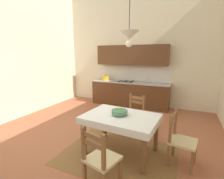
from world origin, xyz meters
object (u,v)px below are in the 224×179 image
object	(u,v)px
dining_chair_window_side	(181,140)
dining_chair_kitchen_side	(134,115)
pendant_lamp	(129,36)
kitchen_cabinetry	(130,83)
dining_chair_camera_side	(100,159)
fruit_bowl	(120,112)
dining_table	(121,122)

from	to	relation	value
dining_chair_window_side	dining_chair_kitchen_side	bearing A→B (deg)	142.41
pendant_lamp	dining_chair_window_side	bearing A→B (deg)	5.43
kitchen_cabinetry	dining_chair_camera_side	xyz separation A→B (m)	(0.86, -3.95, -0.41)
dining_chair_camera_side	fruit_bowl	xyz separation A→B (m)	(-0.09, 0.95, 0.37)
dining_chair_camera_side	dining_chair_window_side	distance (m)	1.42
dining_chair_camera_side	fruit_bowl	world-z (taller)	dining_chair_camera_side
dining_table	dining_chair_kitchen_side	xyz separation A→B (m)	(-0.01, 0.91, -0.18)
kitchen_cabinetry	pendant_lamp	bearing A→B (deg)	-72.86
fruit_bowl	pendant_lamp	xyz separation A→B (m)	(0.17, -0.02, 1.36)
fruit_bowl	pendant_lamp	bearing A→B (deg)	-8.47
kitchen_cabinetry	dining_table	bearing A→B (deg)	-75.15
fruit_bowl	dining_table	bearing A→B (deg)	-33.65
fruit_bowl	pendant_lamp	distance (m)	1.37
dining_table	fruit_bowl	bearing A→B (deg)	146.35
dining_chair_window_side	dining_chair_kitchen_side	xyz separation A→B (m)	(-1.07, 0.82, 0.00)
dining_chair_window_side	fruit_bowl	bearing A→B (deg)	-176.68
dining_chair_camera_side	pendant_lamp	distance (m)	1.96
kitchen_cabinetry	dining_table	size ratio (longest dim) A/B	2.00
fruit_bowl	dining_chair_camera_side	bearing A→B (deg)	-84.44
kitchen_cabinetry	dining_chair_camera_side	bearing A→B (deg)	-77.73
kitchen_cabinetry	dining_chair_kitchen_side	bearing A→B (deg)	-69.54
fruit_bowl	pendant_lamp	size ratio (longest dim) A/B	0.37
dining_chair_kitchen_side	pendant_lamp	world-z (taller)	pendant_lamp
kitchen_cabinetry	dining_chair_window_side	size ratio (longest dim) A/B	3.07
kitchen_cabinetry	dining_chair_camera_side	world-z (taller)	kitchen_cabinetry
kitchen_cabinetry	pendant_lamp	xyz separation A→B (m)	(0.93, -3.02, 1.32)
dining_chair_window_side	dining_chair_kitchen_side	world-z (taller)	same
dining_table	pendant_lamp	xyz separation A→B (m)	(0.13, -0.00, 1.55)
kitchen_cabinetry	dining_chair_camera_side	distance (m)	4.07
dining_chair_kitchen_side	fruit_bowl	bearing A→B (deg)	-91.42
dining_chair_window_side	pendant_lamp	world-z (taller)	pendant_lamp
kitchen_cabinetry	fruit_bowl	bearing A→B (deg)	-75.66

